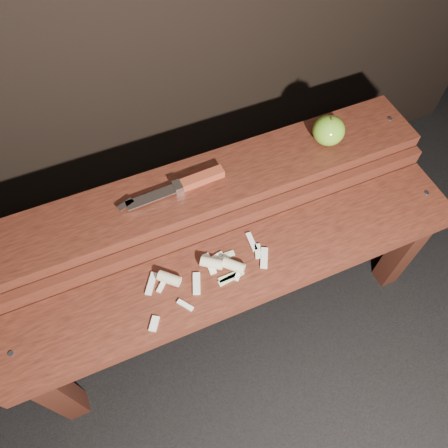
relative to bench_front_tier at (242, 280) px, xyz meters
name	(u,v)px	position (x,y,z in m)	size (l,w,h in m)	color
ground	(231,309)	(0.00, 0.06, -0.35)	(60.00, 60.00, 0.00)	black
bench_front_tier	(242,280)	(0.00, 0.00, 0.00)	(1.20, 0.20, 0.42)	#35150D
bench_rear_tier	(209,201)	(0.00, 0.23, 0.06)	(1.20, 0.21, 0.50)	#35150D
apple	(329,131)	(0.35, 0.23, 0.19)	(0.09, 0.09, 0.09)	#66991F
knife	(189,183)	(-0.05, 0.23, 0.16)	(0.28, 0.04, 0.02)	maroon
apple_scraps	(208,270)	(-0.08, 0.03, 0.08)	(0.34, 0.16, 0.03)	beige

